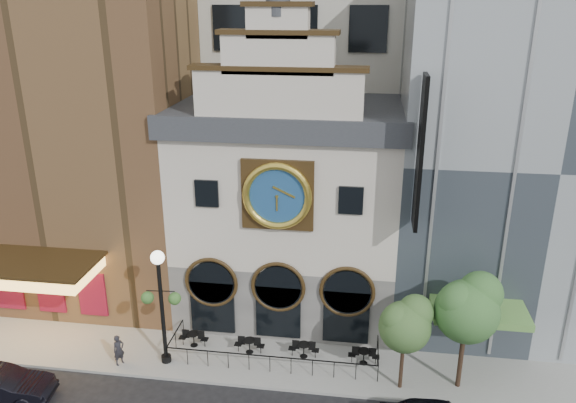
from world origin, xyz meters
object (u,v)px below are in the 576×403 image
(bistro_0, at_px, (194,338))
(tree_right, at_px, (468,306))
(bistro_1, at_px, (249,345))
(pedestrian, at_px, (119,350))
(lamppost, at_px, (161,295))
(bistro_3, at_px, (364,356))
(tree_left, at_px, (406,323))
(bistro_2, at_px, (304,349))

(bistro_0, relative_size, tree_right, 0.27)
(bistro_1, distance_m, tree_right, 11.26)
(bistro_0, distance_m, pedestrian, 3.87)
(lamppost, relative_size, tree_right, 1.05)
(bistro_1, height_order, bistro_3, same)
(pedestrian, xyz_separation_m, lamppost, (2.26, 0.53, 3.03))
(lamppost, distance_m, tree_left, 11.82)
(bistro_0, bearing_deg, bistro_2, -1.44)
(tree_left, bearing_deg, bistro_2, 160.92)
(bistro_0, relative_size, bistro_1, 1.00)
(bistro_3, bearing_deg, pedestrian, -171.71)
(pedestrian, bearing_deg, bistro_3, -46.88)
(bistro_2, distance_m, tree_left, 6.01)
(bistro_0, bearing_deg, bistro_3, -1.75)
(bistro_0, distance_m, tree_right, 14.18)
(lamppost, xyz_separation_m, tree_left, (11.81, -0.31, -0.32))
(tree_left, xyz_separation_m, tree_right, (2.76, 0.49, 0.80))
(tree_right, bearing_deg, bistro_0, 174.35)
(bistro_1, bearing_deg, tree_left, -12.12)
(bistro_3, height_order, lamppost, lamppost)
(bistro_0, distance_m, tree_left, 11.39)
(bistro_2, relative_size, pedestrian, 0.97)
(bistro_2, distance_m, pedestrian, 9.39)
(bistro_1, bearing_deg, lamppost, -161.58)
(bistro_0, relative_size, pedestrian, 0.97)
(bistro_0, xyz_separation_m, tree_left, (10.82, -1.84, 3.06))
(bistro_2, relative_size, tree_right, 0.27)
(bistro_3, distance_m, tree_right, 6.08)
(bistro_0, bearing_deg, tree_right, -5.65)
(lamppost, distance_m, tree_right, 14.58)
(pedestrian, bearing_deg, bistro_1, -38.55)
(bistro_2, height_order, pedestrian, pedestrian)
(tree_left, relative_size, tree_right, 0.81)
(bistro_1, distance_m, lamppost, 5.46)
(lamppost, bearing_deg, bistro_2, 6.51)
(bistro_1, height_order, bistro_2, same)
(bistro_1, bearing_deg, bistro_0, 176.73)
(pedestrian, relative_size, lamppost, 0.26)
(bistro_2, xyz_separation_m, tree_left, (4.88, -1.69, 3.06))
(pedestrian, height_order, lamppost, lamppost)
(bistro_1, relative_size, bistro_3, 1.00)
(lamppost, xyz_separation_m, tree_right, (14.57, 0.18, 0.48))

